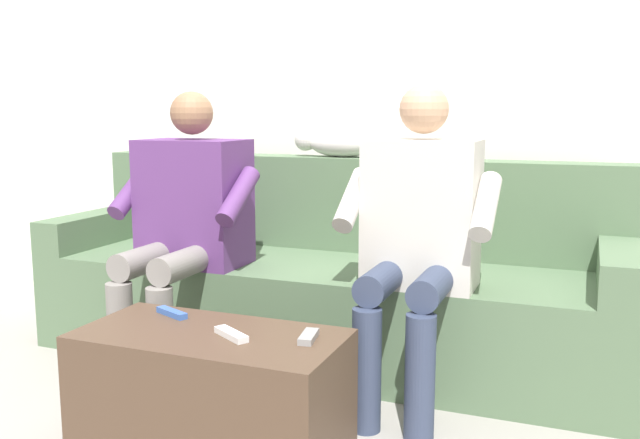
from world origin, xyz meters
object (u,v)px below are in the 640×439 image
person_left_seated (417,229)px  person_right_seated (187,214)px  coffee_table (212,394)px  remote_gray (309,337)px  remote_white (231,334)px  remote_blue (172,313)px  cat_on_backrest (337,143)px  couch (328,284)px

person_left_seated → person_right_seated: bearing=-1.1°
coffee_table → remote_gray: 0.37m
coffee_table → person_left_seated: 0.91m
person_left_seated → person_right_seated: person_left_seated is taller
remote_white → remote_gray: bearing=-132.4°
remote_white → remote_blue: bearing=8.7°
cat_on_backrest → remote_blue: bearing=82.2°
person_right_seated → remote_gray: person_right_seated is taller
couch → person_left_seated: person_left_seated is taller
couch → coffee_table: 1.02m
coffee_table → remote_gray: (-0.30, -0.05, 0.21)m
coffee_table → person_left_seated: person_left_seated is taller
person_right_seated → remote_white: bearing=130.6°
coffee_table → person_right_seated: person_right_seated is taller
remote_blue → remote_gray: same height
coffee_table → remote_gray: size_ratio=7.07×
couch → remote_white: size_ratio=17.41×
remote_white → person_right_seated: bearing=-17.8°
couch → person_left_seated: (-0.49, 0.39, 0.34)m
person_left_seated → cat_on_backrest: 0.87m
cat_on_backrest → remote_gray: cat_on_backrest is taller
cat_on_backrest → remote_gray: size_ratio=4.72×
coffee_table → person_right_seated: bearing=-53.1°
cat_on_backrest → remote_white: cat_on_backrest is taller
remote_blue → remote_gray: bearing=16.7°
couch → remote_white: bearing=94.5°
person_left_seated → remote_gray: bearing=72.6°
couch → cat_on_backrest: size_ratio=4.58×
remote_gray → cat_on_backrest: bearing=6.9°
coffee_table → remote_blue: remote_blue is taller
person_left_seated → remote_white: size_ratio=8.04×
person_left_seated → remote_blue: person_left_seated is taller
person_right_seated → cat_on_backrest: (-0.43, -0.61, 0.27)m
person_left_seated → remote_white: person_left_seated is taller
couch → person_right_seated: 0.70m
couch → coffee_table: bearing=90.0°
person_right_seated → remote_gray: (-0.79, 0.60, -0.24)m
remote_white → remote_gray: (-0.22, -0.06, 0.00)m
cat_on_backrest → coffee_table: bearing=92.4°
remote_gray → couch: bearing=7.9°
person_left_seated → person_right_seated: (0.97, -0.02, -0.00)m
couch → person_left_seated: 0.71m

